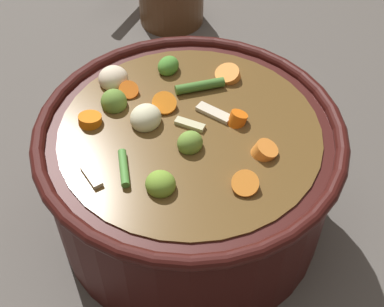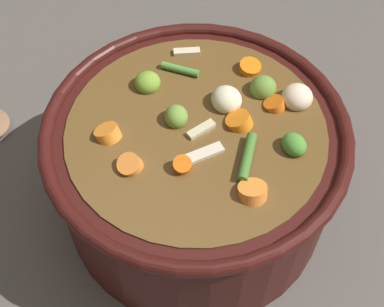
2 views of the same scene
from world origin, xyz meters
name	(u,v)px [view 1 (image 1 of 2)]	position (x,y,z in m)	size (l,w,h in m)	color
ground_plane	(187,214)	(0.00, 0.00, 0.00)	(1.10, 1.10, 0.00)	#514C47
cooking_pot	(187,172)	(0.00, 0.00, 0.08)	(0.32, 0.32, 0.17)	#38110F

